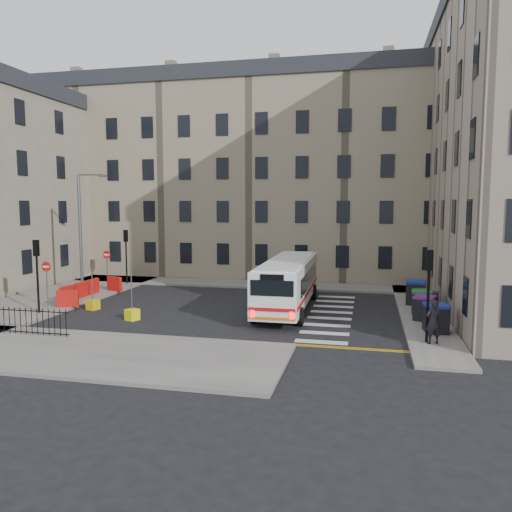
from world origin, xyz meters
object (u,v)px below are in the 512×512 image
at_px(wheelie_bin_a, 436,318).
at_px(bollard_yellow, 93,305).
at_px(wheelie_bin_e, 416,292).
at_px(bollard_chevron, 132,315).
at_px(streetlamp, 80,232).
at_px(wheelie_bin_d, 426,301).
at_px(wheelie_bin_b, 425,308).
at_px(pedestrian, 433,322).
at_px(wheelie_bin_c, 421,302).
at_px(bus, 288,282).

xyz_separation_m(wheelie_bin_a, bollard_yellow, (-19.03, 1.57, -0.53)).
xyz_separation_m(wheelie_bin_e, bollard_chevron, (-15.21, -7.08, -0.57)).
xyz_separation_m(streetlamp, wheelie_bin_e, (21.89, 1.13, -3.46)).
distance_m(wheelie_bin_d, bollard_yellow, 19.28).
height_order(wheelie_bin_b, pedestrian, pedestrian).
xyz_separation_m(wheelie_bin_c, wheelie_bin_d, (0.29, 0.65, -0.02)).
bearing_deg(pedestrian, wheelie_bin_c, -114.82).
bearing_deg(wheelie_bin_b, bollard_chevron, -150.08).
relative_size(bus, wheelie_bin_c, 8.19).
bearing_deg(wheelie_bin_a, bollard_chevron, 175.09).
distance_m(wheelie_bin_a, wheelie_bin_d, 4.49).
distance_m(wheelie_bin_c, wheelie_bin_d, 0.71).
height_order(streetlamp, bollard_yellow, streetlamp).
bearing_deg(wheelie_bin_e, streetlamp, -168.65).
distance_m(bus, wheelie_bin_b, 7.78).
xyz_separation_m(wheelie_bin_b, wheelie_bin_d, (0.25, 1.99, -0.01)).
bearing_deg(wheelie_bin_e, wheelie_bin_b, -80.48).
bearing_deg(wheelie_bin_e, bollard_yellow, -156.26).
bearing_deg(bollard_chevron, streetlamp, 138.24).
distance_m(streetlamp, bollard_chevron, 9.81).
relative_size(streetlamp, bollard_chevron, 13.57).
relative_size(wheelie_bin_a, wheelie_bin_e, 0.93).
bearing_deg(streetlamp, wheelie_bin_e, 2.95).
bearing_deg(bollard_chevron, bus, 30.23).
bearing_deg(wheelie_bin_e, bus, -152.61).
bearing_deg(bus, pedestrian, -40.88).
bearing_deg(bollard_yellow, wheelie_bin_a, -4.72).
relative_size(wheelie_bin_b, wheelie_bin_e, 0.99).
bearing_deg(wheelie_bin_e, wheelie_bin_d, -73.02).
relative_size(wheelie_bin_c, wheelie_bin_e, 0.91).
relative_size(streetlamp, bollard_yellow, 13.57).
distance_m(wheelie_bin_a, wheelie_bin_e, 6.71).
height_order(wheelie_bin_c, pedestrian, pedestrian).
bearing_deg(wheelie_bin_c, pedestrian, -88.54).
xyz_separation_m(streetlamp, wheelie_bin_d, (22.22, -1.09, -3.55)).
bearing_deg(streetlamp, pedestrian, -19.43).
bearing_deg(wheelie_bin_b, streetlamp, -168.71).
bearing_deg(pedestrian, wheelie_bin_e, -114.23).
bearing_deg(wheelie_bin_a, bollard_yellow, 168.97).
relative_size(wheelie_bin_b, bollard_yellow, 2.38).
relative_size(wheelie_bin_a, pedestrian, 0.69).
bearing_deg(wheelie_bin_b, bollard_yellow, -157.90).
relative_size(streetlamp, wheelie_bin_a, 6.03).
height_order(pedestrian, bollard_yellow, pedestrian).
bearing_deg(wheelie_bin_c, streetlamp, 177.87).
bearing_deg(pedestrian, wheelie_bin_b, -115.58).
height_order(streetlamp, wheelie_bin_e, streetlamp).
relative_size(bus, wheelie_bin_e, 7.41).
bearing_deg(wheelie_bin_e, bollard_chevron, -146.63).
height_order(wheelie_bin_e, pedestrian, pedestrian).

